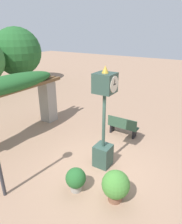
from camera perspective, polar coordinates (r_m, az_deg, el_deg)
name	(u,v)px	position (r m, az deg, el deg)	size (l,w,h in m)	color
ground_plane	(99,169)	(7.29, 2.44, -15.90)	(60.00, 60.00, 0.00)	#9E7A60
pedestal_clock	(104,122)	(6.59, 3.69, -2.84)	(0.61, 0.66, 3.55)	#2D473D
pergola	(11,93)	(9.02, -21.96, 5.00)	(5.44, 1.23, 2.81)	gray
potted_plant_near_left	(76,179)	(6.28, -4.37, -18.51)	(0.61, 0.61, 0.76)	gray
potted_plant_near_right	(116,185)	(5.94, 7.05, -20.07)	(0.79, 0.79, 0.95)	brown
park_bench	(123,126)	(9.24, 9.06, -4.11)	(0.42, 1.38, 0.89)	#2D4C38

